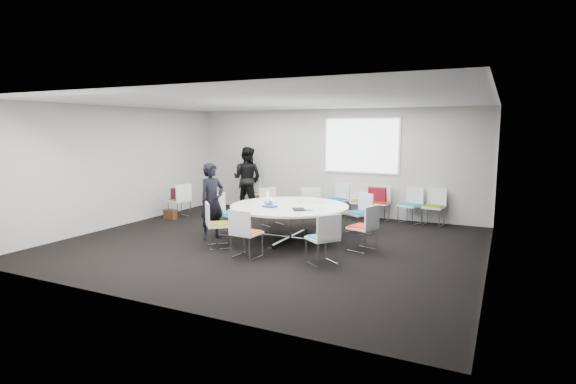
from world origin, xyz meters
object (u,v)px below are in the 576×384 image
at_px(chair_ring_b, 359,221).
at_px(chair_back_d, 410,212).
at_px(chair_ring_c, 311,214).
at_px(cup, 299,201).
at_px(chair_spare_left, 180,207).
at_px(maroon_bag, 179,194).
at_px(conference_table, 289,213).
at_px(person_back, 247,179).
at_px(person_main, 212,201).
at_px(chair_back_b, 359,208).
at_px(brown_bag, 170,214).
at_px(chair_back_a, 337,206).
at_px(chair_back_c, 379,210).
at_px(chair_person_back, 250,200).
at_px(chair_ring_d, 272,214).
at_px(chair_ring_f, 218,233).
at_px(laptop, 271,203).
at_px(chair_ring_a, 363,236).
at_px(chair_ring_g, 246,242).
at_px(chair_ring_e, 228,222).
at_px(chair_ring_h, 323,248).

bearing_deg(chair_ring_b, chair_back_d, -85.48).
bearing_deg(chair_ring_c, cup, 76.70).
distance_m(chair_ring_b, chair_ring_c, 1.28).
height_order(chair_spare_left, maroon_bag, chair_spare_left).
bearing_deg(chair_spare_left, conference_table, -88.99).
bearing_deg(person_back, person_main, 106.15).
distance_m(chair_back_b, brown_bag, 4.81).
relative_size(chair_back_a, chair_back_c, 1.00).
xyz_separation_m(chair_back_a, chair_person_back, (-2.63, 0.01, 0.00)).
relative_size(conference_table, maroon_bag, 6.03).
bearing_deg(chair_person_back, maroon_bag, 64.40).
relative_size(conference_table, chair_ring_b, 2.74).
distance_m(chair_ring_d, person_back, 2.26).
relative_size(conference_table, chair_person_back, 2.74).
relative_size(chair_back_b, chair_spare_left, 1.00).
bearing_deg(brown_bag, chair_spare_left, 70.44).
bearing_deg(chair_ring_f, chair_back_b, 114.77).
distance_m(laptop, brown_bag, 3.40).
bearing_deg(chair_ring_a, maroon_bag, 95.49).
distance_m(chair_back_a, brown_bag, 4.30).
distance_m(cup, maroon_bag, 3.75).
xyz_separation_m(chair_ring_f, chair_ring_g, (0.86, -0.36, 0.00)).
bearing_deg(chair_back_c, chair_ring_d, 39.82).
height_order(person_main, laptop, person_main).
relative_size(chair_ring_e, brown_bag, 2.44).
bearing_deg(conference_table, chair_ring_f, -131.79).
bearing_deg(chair_ring_d, chair_back_d, 148.18).
relative_size(chair_ring_f, maroon_bag, 2.20).
bearing_deg(person_main, cup, -41.25).
xyz_separation_m(chair_ring_g, chair_back_b, (0.77, 4.24, 0.00)).
relative_size(conference_table, chair_ring_h, 2.74).
height_order(chair_ring_f, chair_back_d, same).
distance_m(chair_ring_e, cup, 1.64).
bearing_deg(chair_ring_h, chair_back_a, 53.23).
bearing_deg(chair_ring_c, chair_back_b, -145.81).
bearing_deg(chair_back_a, chair_back_c, -163.30).
bearing_deg(maroon_bag, chair_ring_f, -37.89).
bearing_deg(chair_ring_f, chair_ring_d, 137.55).
bearing_deg(chair_ring_c, brown_bag, -11.14).
bearing_deg(chair_back_a, chair_back_d, -163.61).
distance_m(conference_table, brown_bag, 3.79).
xyz_separation_m(chair_ring_e, chair_ring_f, (0.44, -1.02, 0.00)).
relative_size(chair_person_back, maroon_bag, 2.20).
bearing_deg(chair_ring_e, laptop, 88.80).
bearing_deg(maroon_bag, chair_spare_left, -15.50).
xyz_separation_m(chair_spare_left, maroon_bag, (-0.02, 0.00, 0.34)).
distance_m(conference_table, laptop, 0.47).
bearing_deg(chair_back_b, chair_spare_left, 5.13).
bearing_deg(conference_table, chair_person_back, 132.87).
bearing_deg(chair_back_a, conference_table, 105.22).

